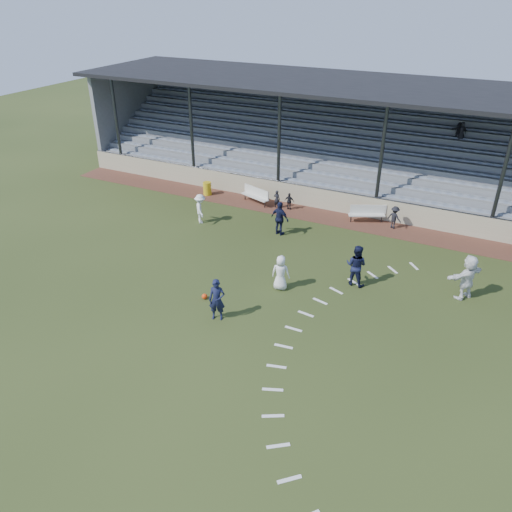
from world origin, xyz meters
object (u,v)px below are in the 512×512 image
Objects in this scene: bench_left at (256,194)px; football at (205,296)px; player_navy_lead at (217,300)px; bench_right at (367,212)px; trash_bin at (207,188)px; player_white_lead at (281,273)px.

bench_left is 10.63m from football.
bench_right is at bearing 56.69° from player_navy_lead.
player_navy_lead is at bearing -57.22° from trash_bin.
football is (5.95, -10.14, -0.31)m from trash_bin.
football is at bearing -136.05° from bench_right.
bench_left reaches higher than trash_bin.
bench_right is 10.07m from trash_bin.
football is 0.15× the size of player_white_lead.
player_navy_lead reaches higher than player_white_lead.
bench_right is 2.43× the size of trash_bin.
player_navy_lead is at bearing 55.39° from player_white_lead.
player_white_lead is at bearing 47.32° from player_navy_lead.
bench_left is 1.26× the size of player_white_lead.
bench_right is 11.97m from player_navy_lead.
football is 0.13× the size of player_navy_lead.
bench_left is 3.32m from trash_bin.
player_white_lead reaches higher than bench_right.
player_white_lead is (5.20, -8.12, 0.22)m from bench_left.
bench_left is 1.02× the size of bench_right.
trash_bin is 0.46× the size of player_navy_lead.
bench_left is at bearing -68.56° from player_white_lead.
bench_left is 1.14× the size of player_navy_lead.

